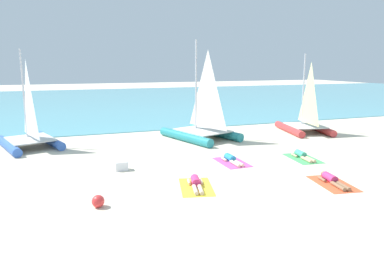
{
  "coord_description": "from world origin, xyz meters",
  "views": [
    {
      "loc": [
        -5.46,
        -10.65,
        4.23
      ],
      "look_at": [
        0.0,
        4.84,
        1.2
      ],
      "focal_mm": 32.3,
      "sensor_mm": 36.0,
      "label": 1
    }
  ],
  "objects_px": {
    "sailboat_teal": "(202,125)",
    "sunbather_leftmost": "(196,183)",
    "beach_ball": "(98,201)",
    "sailboat_blue": "(30,133)",
    "towel_center_left": "(232,162)",
    "sunbather_center_right": "(332,180)",
    "sunbather_center_left": "(231,159)",
    "towel_leftmost": "(196,187)",
    "towel_center_right": "(333,184)",
    "towel_rightmost": "(303,158)",
    "sunbather_rightmost": "(302,155)",
    "cooler_box": "(121,166)",
    "sailboat_red": "(305,121)"
  },
  "relations": [
    {
      "from": "sunbather_leftmost",
      "to": "sunbather_center_right",
      "type": "bearing_deg",
      "value": -2.27
    },
    {
      "from": "sunbather_leftmost",
      "to": "towel_rightmost",
      "type": "xyz_separation_m",
      "value": [
        5.86,
        1.82,
        -0.13
      ]
    },
    {
      "from": "towel_center_left",
      "to": "sunbather_center_right",
      "type": "height_order",
      "value": "sunbather_center_right"
    },
    {
      "from": "sunbather_center_left",
      "to": "towel_rightmost",
      "type": "xyz_separation_m",
      "value": [
        3.33,
        -0.57,
        -0.13
      ]
    },
    {
      "from": "towel_center_right",
      "to": "sunbather_center_right",
      "type": "bearing_deg",
      "value": 80.98
    },
    {
      "from": "towel_center_left",
      "to": "towel_rightmost",
      "type": "relative_size",
      "value": 1.0
    },
    {
      "from": "sailboat_teal",
      "to": "sunbather_center_right",
      "type": "relative_size",
      "value": 3.57
    },
    {
      "from": "sailboat_teal",
      "to": "beach_ball",
      "type": "distance_m",
      "value": 10.27
    },
    {
      "from": "sunbather_leftmost",
      "to": "cooler_box",
      "type": "distance_m",
      "value": 3.55
    },
    {
      "from": "sailboat_teal",
      "to": "sunbather_leftmost",
      "type": "distance_m",
      "value": 7.91
    },
    {
      "from": "sunbather_center_right",
      "to": "beach_ball",
      "type": "distance_m",
      "value": 8.16
    },
    {
      "from": "towel_leftmost",
      "to": "sunbather_rightmost",
      "type": "xyz_separation_m",
      "value": [
        5.88,
        1.95,
        0.13
      ]
    },
    {
      "from": "towel_center_left",
      "to": "sunbather_center_left",
      "type": "distance_m",
      "value": 0.14
    },
    {
      "from": "towel_leftmost",
      "to": "beach_ball",
      "type": "relative_size",
      "value": 5.01
    },
    {
      "from": "cooler_box",
      "to": "sunbather_center_left",
      "type": "bearing_deg",
      "value": -4.79
    },
    {
      "from": "sailboat_blue",
      "to": "sunbather_rightmost",
      "type": "distance_m",
      "value": 13.57
    },
    {
      "from": "sunbather_leftmost",
      "to": "towel_center_left",
      "type": "xyz_separation_m",
      "value": [
        2.53,
        2.32,
        -0.13
      ]
    },
    {
      "from": "sailboat_blue",
      "to": "towel_center_left",
      "type": "relative_size",
      "value": 2.63
    },
    {
      "from": "sunbather_rightmost",
      "to": "beach_ball",
      "type": "bearing_deg",
      "value": -158.01
    },
    {
      "from": "sunbather_center_left",
      "to": "towel_rightmost",
      "type": "bearing_deg",
      "value": -10.57
    },
    {
      "from": "sunbather_center_right",
      "to": "cooler_box",
      "type": "bearing_deg",
      "value": 158.49
    },
    {
      "from": "sailboat_red",
      "to": "sailboat_teal",
      "type": "xyz_separation_m",
      "value": [
        -6.83,
        0.31,
        0.1
      ]
    },
    {
      "from": "sailboat_teal",
      "to": "cooler_box",
      "type": "xyz_separation_m",
      "value": [
        -5.22,
        -4.49,
        -0.65
      ]
    },
    {
      "from": "sunbather_center_right",
      "to": "sunbather_center_left",
      "type": "bearing_deg",
      "value": 129.98
    },
    {
      "from": "sunbather_leftmost",
      "to": "towel_center_right",
      "type": "xyz_separation_m",
      "value": [
        4.74,
        -1.38,
        -0.13
      ]
    },
    {
      "from": "sailboat_teal",
      "to": "sailboat_blue",
      "type": "bearing_deg",
      "value": 154.38
    },
    {
      "from": "sunbather_center_right",
      "to": "towel_center_right",
      "type": "bearing_deg",
      "value": -90.0
    },
    {
      "from": "sailboat_red",
      "to": "towel_rightmost",
      "type": "distance_m",
      "value": 6.56
    },
    {
      "from": "towel_rightmost",
      "to": "cooler_box",
      "type": "bearing_deg",
      "value": 173.16
    },
    {
      "from": "sailboat_blue",
      "to": "towel_leftmost",
      "type": "bearing_deg",
      "value": -73.56
    },
    {
      "from": "towel_rightmost",
      "to": "sunbather_rightmost",
      "type": "bearing_deg",
      "value": 83.69
    },
    {
      "from": "sunbather_center_left",
      "to": "sailboat_blue",
      "type": "bearing_deg",
      "value": 144.71
    },
    {
      "from": "sunbather_center_left",
      "to": "beach_ball",
      "type": "relative_size",
      "value": 4.12
    },
    {
      "from": "sunbather_leftmost",
      "to": "beach_ball",
      "type": "bearing_deg",
      "value": -154.87
    },
    {
      "from": "beach_ball",
      "to": "cooler_box",
      "type": "height_order",
      "value": "beach_ball"
    },
    {
      "from": "sailboat_red",
      "to": "cooler_box",
      "type": "distance_m",
      "value": 12.77
    },
    {
      "from": "sailboat_teal",
      "to": "towel_center_left",
      "type": "distance_m",
      "value": 5.05
    },
    {
      "from": "towel_center_right",
      "to": "sunbather_rightmost",
      "type": "distance_m",
      "value": 3.46
    },
    {
      "from": "sunbather_leftmost",
      "to": "towel_rightmost",
      "type": "relative_size",
      "value": 0.82
    },
    {
      "from": "sailboat_teal",
      "to": "beach_ball",
      "type": "height_order",
      "value": "sailboat_teal"
    },
    {
      "from": "sailboat_blue",
      "to": "towel_center_left",
      "type": "bearing_deg",
      "value": -54.28
    },
    {
      "from": "sailboat_blue",
      "to": "towel_leftmost",
      "type": "height_order",
      "value": "sailboat_blue"
    },
    {
      "from": "towel_rightmost",
      "to": "sunbather_rightmost",
      "type": "height_order",
      "value": "sunbather_rightmost"
    },
    {
      "from": "towel_leftmost",
      "to": "sunbather_leftmost",
      "type": "bearing_deg",
      "value": 76.77
    },
    {
      "from": "sailboat_teal",
      "to": "sunbather_center_left",
      "type": "xyz_separation_m",
      "value": [
        -0.49,
        -4.89,
        -0.7
      ]
    },
    {
      "from": "sunbather_center_left",
      "to": "sailboat_teal",
      "type": "bearing_deg",
      "value": 83.42
    },
    {
      "from": "sunbather_rightmost",
      "to": "beach_ball",
      "type": "relative_size",
      "value": 4.14
    },
    {
      "from": "sailboat_teal",
      "to": "towel_leftmost",
      "type": "distance_m",
      "value": 7.99
    },
    {
      "from": "towel_leftmost",
      "to": "sunbather_center_right",
      "type": "height_order",
      "value": "sunbather_center_right"
    },
    {
      "from": "beach_ball",
      "to": "sunbather_rightmost",
      "type": "bearing_deg",
      "value": 15.68
    }
  ]
}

